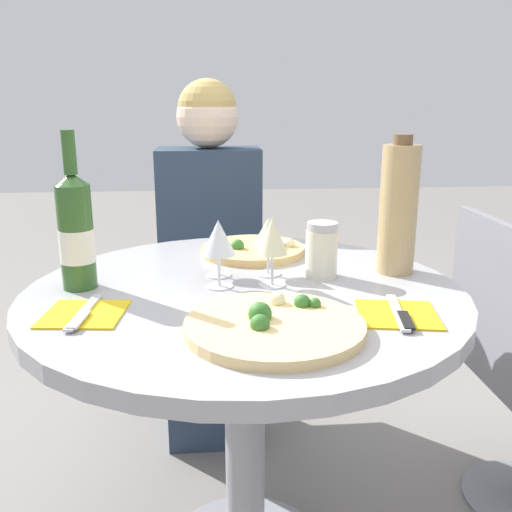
# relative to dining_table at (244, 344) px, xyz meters

# --- Properties ---
(dining_table) EXTENTS (0.97, 0.97, 0.73)m
(dining_table) POSITION_rel_dining_table_xyz_m (0.00, 0.00, 0.00)
(dining_table) COLOR gray
(dining_table) RESTS_ON ground_plane
(chair_behind_diner) EXTENTS (0.39, 0.39, 0.84)m
(chair_behind_diner) POSITION_rel_dining_table_xyz_m (-0.07, 0.83, -0.18)
(chair_behind_diner) COLOR slate
(chair_behind_diner) RESTS_ON ground_plane
(seated_diner) EXTENTS (0.35, 0.42, 1.19)m
(seated_diner) POSITION_rel_dining_table_xyz_m (-0.07, 0.70, -0.04)
(seated_diner) COLOR #28384C
(seated_diner) RESTS_ON ground_plane
(pizza_large) EXTENTS (0.33, 0.33, 0.05)m
(pizza_large) POSITION_rel_dining_table_xyz_m (0.04, -0.24, 0.14)
(pizza_large) COLOR #E5C17F
(pizza_large) RESTS_ON dining_table
(pizza_small_far) EXTENTS (0.28, 0.28, 0.05)m
(pizza_small_far) POSITION_rel_dining_table_xyz_m (0.05, 0.29, 0.14)
(pizza_small_far) COLOR #DBB26B
(pizza_small_far) RESTS_ON dining_table
(wine_bottle) EXTENTS (0.08, 0.08, 0.34)m
(wine_bottle) POSITION_rel_dining_table_xyz_m (-0.36, 0.04, 0.26)
(wine_bottle) COLOR #2D5623
(wine_bottle) RESTS_ON dining_table
(tall_carafe) EXTENTS (0.09, 0.09, 0.33)m
(tall_carafe) POSITION_rel_dining_table_xyz_m (0.37, 0.10, 0.29)
(tall_carafe) COLOR tan
(tall_carafe) RESTS_ON dining_table
(sugar_shaker) EXTENTS (0.07, 0.07, 0.13)m
(sugar_shaker) POSITION_rel_dining_table_xyz_m (0.19, 0.07, 0.20)
(sugar_shaker) COLOR silver
(sugar_shaker) RESTS_ON dining_table
(wine_glass_front_left) EXTENTS (0.08, 0.08, 0.15)m
(wine_glass_front_left) POSITION_rel_dining_table_xyz_m (-0.05, 0.02, 0.24)
(wine_glass_front_left) COLOR silver
(wine_glass_front_left) RESTS_ON dining_table
(wine_glass_back_right) EXTENTS (0.08, 0.08, 0.14)m
(wine_glass_back_right) POSITION_rel_dining_table_xyz_m (0.06, 0.10, 0.23)
(wine_glass_back_right) COLOR silver
(wine_glass_back_right) RESTS_ON dining_table
(wine_glass_back_left) EXTENTS (0.07, 0.07, 0.13)m
(wine_glass_back_left) POSITION_rel_dining_table_xyz_m (-0.05, 0.10, 0.22)
(wine_glass_back_left) COLOR silver
(wine_glass_back_left) RESTS_ON dining_table
(wine_glass_front_right) EXTENTS (0.07, 0.07, 0.16)m
(wine_glass_front_right) POSITION_rel_dining_table_xyz_m (0.06, 0.02, 0.24)
(wine_glass_front_right) COLOR silver
(wine_glass_front_right) RESTS_ON dining_table
(place_setting_left) EXTENTS (0.16, 0.19, 0.01)m
(place_setting_left) POSITION_rel_dining_table_xyz_m (-0.32, -0.13, 0.13)
(place_setting_left) COLOR gold
(place_setting_left) RESTS_ON dining_table
(place_setting_right) EXTENTS (0.17, 0.19, 0.01)m
(place_setting_right) POSITION_rel_dining_table_xyz_m (0.29, -0.19, 0.13)
(place_setting_right) COLOR gold
(place_setting_right) RESTS_ON dining_table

